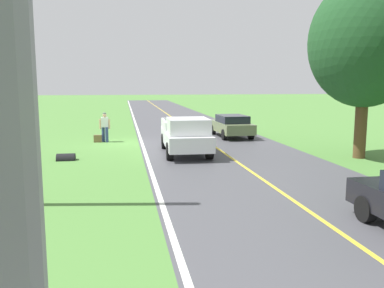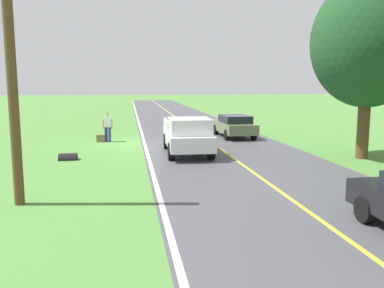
{
  "view_description": "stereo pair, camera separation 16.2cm",
  "coord_description": "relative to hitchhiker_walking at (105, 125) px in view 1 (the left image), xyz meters",
  "views": [
    {
      "loc": [
        0.13,
        23.61,
        3.42
      ],
      "look_at": [
        -1.96,
        11.27,
        1.55
      ],
      "focal_mm": 38.17,
      "sensor_mm": 36.0,
      "label": 1
    },
    {
      "loc": [
        -0.03,
        23.64,
        3.42
      ],
      "look_at": [
        -1.96,
        11.27,
        1.55
      ],
      "focal_mm": 38.17,
      "sensor_mm": 36.0,
      "label": 2
    }
  ],
  "objects": [
    {
      "name": "pickup_truck_passing",
      "position": [
        -4.04,
        4.95,
        -0.01
      ],
      "size": [
        2.21,
        5.45,
        1.82
      ],
      "color": "silver",
      "rests_on": "ground"
    },
    {
      "name": "lane_edge_line",
      "position": [
        -2.11,
        0.66,
        -0.98
      ],
      "size": [
        0.16,
        117.6,
        0.0
      ],
      "primitive_type": "cube",
      "color": "silver",
      "rests_on": "ground"
    },
    {
      "name": "ground_plane",
      "position": [
        -1.2,
        0.66,
        -0.98
      ],
      "size": [
        200.0,
        200.0,
        0.0
      ],
      "primitive_type": "plane",
      "color": "#4C7F38"
    },
    {
      "name": "lane_centre_line",
      "position": [
        -5.95,
        0.66,
        -0.98
      ],
      "size": [
        0.14,
        117.6,
        0.0
      ],
      "primitive_type": "cube",
      "color": "gold",
      "rests_on": "ground"
    },
    {
      "name": "hitchhiker_walking",
      "position": [
        0.0,
        0.0,
        0.0
      ],
      "size": [
        0.62,
        0.52,
        1.75
      ],
      "color": "navy",
      "rests_on": "ground"
    },
    {
      "name": "tree_far_side_near",
      "position": [
        -11.79,
        7.26,
        4.22
      ],
      "size": [
        5.02,
        5.02,
        8.11
      ],
      "color": "brown",
      "rests_on": "ground"
    },
    {
      "name": "suitcase_carried",
      "position": [
        0.42,
        0.07,
        -0.77
      ],
      "size": [
        0.47,
        0.21,
        0.43
      ],
      "primitive_type": "cube",
      "rotation": [
        0.0,
        0.0,
        1.54
      ],
      "color": "brown",
      "rests_on": "ground"
    },
    {
      "name": "drainage_culvert",
      "position": [
        1.51,
        5.58,
        -0.98
      ],
      "size": [
        0.8,
        0.6,
        0.6
      ],
      "primitive_type": "cylinder",
      "rotation": [
        0.0,
        1.57,
        0.0
      ],
      "color": "black",
      "rests_on": "ground"
    },
    {
      "name": "road_surface",
      "position": [
        -5.95,
        0.66,
        -0.98
      ],
      "size": [
        8.06,
        120.0,
        0.0
      ],
      "primitive_type": "cube",
      "color": "#47474C",
      "rests_on": "ground"
    },
    {
      "name": "sedan_near_oncoming",
      "position": [
        -7.91,
        -0.95,
        -0.23
      ],
      "size": [
        2.02,
        4.45,
        1.41
      ],
      "color": "#66754C",
      "rests_on": "ground"
    },
    {
      "name": "utility_pole_roadside",
      "position": [
        1.89,
        12.43,
        3.15
      ],
      "size": [
        0.28,
        0.28,
        8.26
      ],
      "primitive_type": "cylinder",
      "color": "brown",
      "rests_on": "ground"
    }
  ]
}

